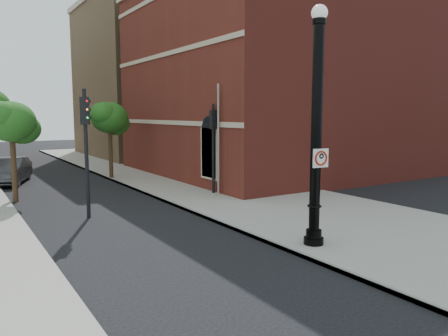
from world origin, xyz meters
TOP-DOWN VIEW (x-y plane):
  - ground at (0.00, 0.00)m, footprint 120.00×120.00m
  - sidewalk_right at (6.00, 10.00)m, footprint 8.00×60.00m
  - curb_edge at (2.05, 10.00)m, footprint 0.10×60.00m
  - brick_wall_building at (16.00, 14.00)m, footprint 22.30×16.30m
  - bg_building_tan_b at (16.00, 30.00)m, footprint 22.00×14.00m
  - lamppost at (2.95, -0.64)m, footprint 0.60×0.60m
  - no_parking_sign at (2.97, -0.82)m, footprint 0.55×0.10m
  - parked_car at (-3.29, 17.67)m, footprint 3.01×4.81m
  - traffic_signal_left at (-1.72, 6.85)m, footprint 0.40×0.44m
  - traffic_signal_right at (4.80, 8.32)m, footprint 0.30×0.38m
  - utility_pole at (4.80, 7.85)m, footprint 0.11×0.11m
  - street_tree_a at (-3.69, 11.79)m, footprint 2.54×2.30m
  - street_tree_c at (2.21, 16.18)m, footprint 2.62×2.37m

SIDE VIEW (x-z plane):
  - ground at x=0.00m, z-range 0.00..0.00m
  - sidewalk_right at x=6.00m, z-range 0.00..0.12m
  - curb_edge at x=2.05m, z-range 0.00..0.14m
  - parked_car at x=-3.29m, z-range 0.00..1.50m
  - utility_pole at x=4.80m, z-range 0.00..5.43m
  - no_parking_sign at x=2.97m, z-range 2.47..3.02m
  - traffic_signal_right at x=4.80m, z-range 0.78..5.26m
  - lamppost at x=2.95m, z-range -0.27..6.81m
  - traffic_signal_left at x=-1.72m, z-range 0.86..5.81m
  - street_tree_a at x=-3.69m, z-range 1.32..5.90m
  - street_tree_c at x=2.21m, z-range 1.36..6.07m
  - brick_wall_building at x=16.00m, z-range 0.01..12.51m
  - bg_building_tan_b at x=16.00m, z-range 0.00..14.00m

